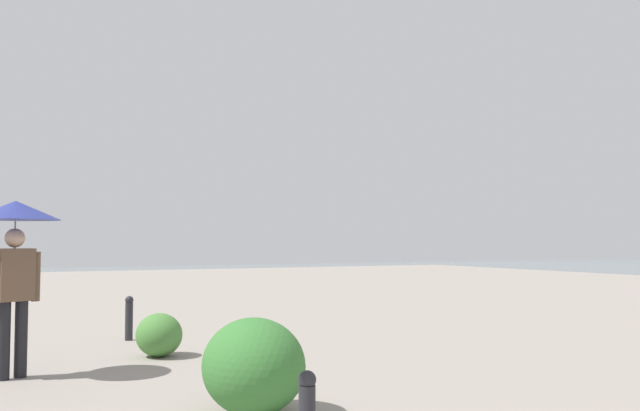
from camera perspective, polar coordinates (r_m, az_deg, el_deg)
name	(u,v)px	position (r m, az deg, el deg)	size (l,w,h in m)	color
pedestrian	(15,238)	(8.45, -24.59, -2.53)	(1.00, 1.00, 2.03)	black
bollard_mid	(129,317)	(11.13, -15.98, -9.14)	(0.13, 0.13, 0.70)	#232328
shrub_low	(254,366)	(6.22, -5.69, -13.49)	(1.02, 0.92, 0.87)	#387533
shrub_round	(159,335)	(9.48, -13.57, -10.69)	(0.69, 0.62, 0.59)	#477F38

